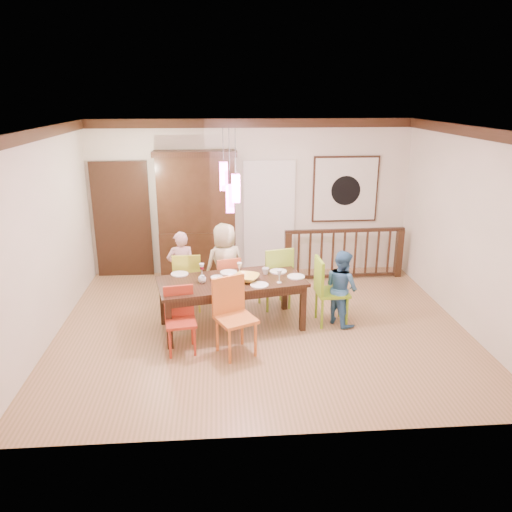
{
  "coord_description": "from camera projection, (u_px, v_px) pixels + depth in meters",
  "views": [
    {
      "loc": [
        -0.6,
        -6.75,
        3.33
      ],
      "look_at": [
        -0.07,
        0.27,
        1.03
      ],
      "focal_mm": 35.0,
      "sensor_mm": 36.0,
      "label": 1
    }
  ],
  "objects": [
    {
      "name": "ceiling",
      "position": [
        263.0,
        128.0,
        6.57
      ],
      "size": [
        6.0,
        6.0,
        0.0
      ],
      "primitive_type": "plane",
      "rotation": [
        3.14,
        0.0,
        0.0
      ],
      "color": "white",
      "rests_on": "wall_back"
    },
    {
      "name": "chair_far_right",
      "position": [
        275.0,
        272.0,
        8.02
      ],
      "size": [
        0.57,
        0.57,
        1.03
      ],
      "rotation": [
        0.0,
        0.0,
        3.4
      ],
      "color": "#88AE30",
      "rests_on": "floor"
    },
    {
      "name": "person_end_right",
      "position": [
        341.0,
        288.0,
        7.43
      ],
      "size": [
        0.65,
        0.7,
        1.15
      ],
      "primitive_type": "imported",
      "rotation": [
        0.0,
        0.0,
        2.08
      ],
      "color": "teal",
      "rests_on": "floor"
    },
    {
      "name": "plate_near_left",
      "position": [
        177.0,
        290.0,
        6.85
      ],
      "size": [
        0.26,
        0.26,
        0.01
      ],
      "primitive_type": "cylinder",
      "color": "white",
      "rests_on": "dining_table"
    },
    {
      "name": "panel_door",
      "position": [
        123.0,
        222.0,
        9.3
      ],
      "size": [
        1.04,
        0.07,
        2.24
      ],
      "primitive_type": "cube",
      "color": "black",
      "rests_on": "wall_back"
    },
    {
      "name": "cup_right",
      "position": [
        266.0,
        271.0,
        7.45
      ],
      "size": [
        0.14,
        0.14,
        0.1
      ],
      "primitive_type": "imported",
      "rotation": [
        0.0,
        0.0,
        -0.39
      ],
      "color": "silver",
      "rests_on": "dining_table"
    },
    {
      "name": "pendant_cluster",
      "position": [
        230.0,
        187.0,
        6.82
      ],
      "size": [
        0.27,
        0.21,
        1.14
      ],
      "color": "#FF4CB8",
      "rests_on": "ceiling"
    },
    {
      "name": "person_far_left",
      "position": [
        181.0,
        269.0,
        8.06
      ],
      "size": [
        0.5,
        0.37,
        1.25
      ],
      "primitive_type": "imported",
      "rotation": [
        0.0,
        0.0,
        3.3
      ],
      "color": "beige",
      "rests_on": "floor"
    },
    {
      "name": "person_far_mid",
      "position": [
        225.0,
        265.0,
        8.03
      ],
      "size": [
        0.79,
        0.65,
        1.38
      ],
      "primitive_type": "imported",
      "rotation": [
        0.0,
        0.0,
        3.51
      ],
      "color": "beige",
      "rests_on": "floor"
    },
    {
      "name": "white_doorway",
      "position": [
        269.0,
        219.0,
        9.51
      ],
      "size": [
        0.97,
        0.05,
        2.22
      ],
      "primitive_type": "cube",
      "color": "silver",
      "rests_on": "wall_back"
    },
    {
      "name": "small_bowl",
      "position": [
        217.0,
        279.0,
        7.21
      ],
      "size": [
        0.22,
        0.22,
        0.06
      ],
      "primitive_type": "imported",
      "rotation": [
        0.0,
        0.0,
        0.24
      ],
      "color": "white",
      "rests_on": "dining_table"
    },
    {
      "name": "serving_bowl",
      "position": [
        247.0,
        278.0,
        7.2
      ],
      "size": [
        0.46,
        0.46,
        0.09
      ],
      "primitive_type": "imported",
      "rotation": [
        0.0,
        0.0,
        -0.36
      ],
      "color": "yellow",
      "rests_on": "dining_table"
    },
    {
      "name": "balustrade",
      "position": [
        344.0,
        253.0,
        9.29
      ],
      "size": [
        2.24,
        0.14,
        0.96
      ],
      "rotation": [
        0.0,
        0.0,
        0.03
      ],
      "color": "black",
      "rests_on": "floor"
    },
    {
      "name": "wine_glass_b",
      "position": [
        240.0,
        269.0,
        7.41
      ],
      "size": [
        0.08,
        0.08,
        0.19
      ],
      "primitive_type": null,
      "color": "silver",
      "rests_on": "dining_table"
    },
    {
      "name": "china_hutch",
      "position": [
        197.0,
        215.0,
        9.21
      ],
      "size": [
        1.49,
        0.46,
        2.36
      ],
      "color": "black",
      "rests_on": "floor"
    },
    {
      "name": "plate_far_left",
      "position": [
        180.0,
        274.0,
        7.46
      ],
      "size": [
        0.26,
        0.26,
        0.01
      ],
      "primitive_type": "cylinder",
      "color": "white",
      "rests_on": "dining_table"
    },
    {
      "name": "chair_far_left",
      "position": [
        187.0,
        276.0,
        7.94
      ],
      "size": [
        0.46,
        0.46,
        0.97
      ],
      "rotation": [
        0.0,
        0.0,
        3.18
      ],
      "color": "#B0BD2C",
      "rests_on": "floor"
    },
    {
      "name": "wine_glass_c",
      "position": [
        230.0,
        281.0,
        6.94
      ],
      "size": [
        0.08,
        0.08,
        0.19
      ],
      "primitive_type": null,
      "color": "#590C19",
      "rests_on": "dining_table"
    },
    {
      "name": "wall_left",
      "position": [
        44.0,
        238.0,
        6.81
      ],
      "size": [
        0.0,
        5.0,
        5.0
      ],
      "primitive_type": "plane",
      "rotation": [
        1.57,
        0.0,
        1.57
      ],
      "color": "beige",
      "rests_on": "floor"
    },
    {
      "name": "napkin",
      "position": [
        223.0,
        289.0,
        6.88
      ],
      "size": [
        0.18,
        0.14,
        0.01
      ],
      "primitive_type": "cube",
      "color": "#D83359",
      "rests_on": "dining_table"
    },
    {
      "name": "dining_table",
      "position": [
        231.0,
        285.0,
        7.27
      ],
      "size": [
        2.25,
        1.37,
        0.75
      ],
      "rotation": [
        0.0,
        0.0,
        0.21
      ],
      "color": "black",
      "rests_on": "floor"
    },
    {
      "name": "wine_glass_d",
      "position": [
        279.0,
        276.0,
        7.11
      ],
      "size": [
        0.08,
        0.08,
        0.19
      ],
      "primitive_type": null,
      "color": "silver",
      "rests_on": "dining_table"
    },
    {
      "name": "chair_far_mid",
      "position": [
        226.0,
        277.0,
        8.07
      ],
      "size": [
        0.47,
        0.47,
        0.86
      ],
      "rotation": [
        0.0,
        0.0,
        3.39
      ],
      "color": "#D35A2E",
      "rests_on": "floor"
    },
    {
      "name": "painting",
      "position": [
        345.0,
        189.0,
        9.44
      ],
      "size": [
        1.25,
        0.06,
        1.25
      ],
      "color": "black",
      "rests_on": "wall_back"
    },
    {
      "name": "wall_back",
      "position": [
        251.0,
        198.0,
        9.39
      ],
      "size": [
        6.0,
        0.0,
        6.0
      ],
      "primitive_type": "plane",
      "rotation": [
        1.57,
        0.0,
        0.0
      ],
      "color": "beige",
      "rests_on": "floor"
    },
    {
      "name": "plate_far_right",
      "position": [
        278.0,
        271.0,
        7.57
      ],
      "size": [
        0.26,
        0.26,
        0.01
      ],
      "primitive_type": "cylinder",
      "color": "white",
      "rests_on": "dining_table"
    },
    {
      "name": "cup_left",
      "position": [
        202.0,
        280.0,
        7.11
      ],
      "size": [
        0.13,
        0.13,
        0.09
      ],
      "primitive_type": "imported",
      "rotation": [
        0.0,
        0.0,
        0.19
      ],
      "color": "silver",
      "rests_on": "dining_table"
    },
    {
      "name": "wine_glass_a",
      "position": [
        202.0,
        270.0,
        7.38
      ],
      "size": [
        0.08,
        0.08,
        0.19
      ],
      "primitive_type": null,
      "color": "#590C19",
      "rests_on": "dining_table"
    },
    {
      "name": "plate_far_mid",
      "position": [
        229.0,
        272.0,
        7.52
      ],
      "size": [
        0.26,
        0.26,
        0.01
      ],
      "primitive_type": "cylinder",
      "color": "white",
      "rests_on": "dining_table"
    },
    {
      "name": "chair_near_left",
      "position": [
        180.0,
        317.0,
        6.61
      ],
      "size": [
        0.45,
        0.45,
        0.89
      ],
      "rotation": [
        0.0,
        0.0,
        0.15
      ],
      "color": "#AB301C",
      "rests_on": "floor"
    },
    {
      "name": "plate_end_right",
      "position": [
        296.0,
        277.0,
        7.35
      ],
      "size": [
        0.26,
        0.26,
        0.01
      ],
      "primitive_type": "cylinder",
      "color": "white",
      "rests_on": "dining_table"
    },
    {
      "name": "floor",
      "position": [
        262.0,
        327.0,
        7.47
      ],
      "size": [
        6.0,
        6.0,
        0.0
      ],
      "primitive_type": "plane",
      "color": "olive",
      "rests_on": "ground"
    },
    {
      "name": "plate_near_mid",
      "position": [
        259.0,
        285.0,
        7.03
      ],
      "size": [
        0.26,
        0.26,
        0.01
      ],
      "primitive_type": "cylinder",
      "color": "white",
      "rests_on": "dining_table"
    },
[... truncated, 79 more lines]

